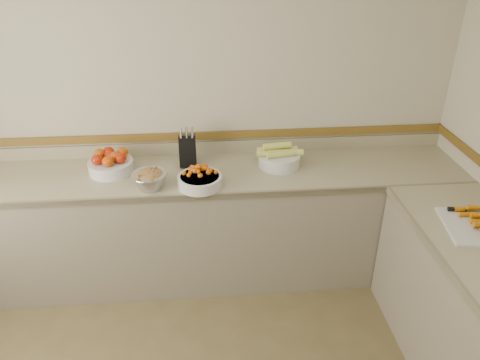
{
  "coord_description": "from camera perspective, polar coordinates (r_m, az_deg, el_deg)",
  "views": [
    {
      "loc": [
        0.12,
        -1.31,
        2.45
      ],
      "look_at": [
        0.35,
        1.35,
        1.0
      ],
      "focal_mm": 35.0,
      "sensor_mm": 36.0,
      "label": 1
    }
  ],
  "objects": [
    {
      "name": "tomato_bowl",
      "position": [
        3.45,
        -15.49,
        2.0
      ],
      "size": [
        0.32,
        0.32,
        0.16
      ],
      "color": "silver",
      "rests_on": "counter_back"
    },
    {
      "name": "counter_back",
      "position": [
        3.59,
        -6.05,
        -5.41
      ],
      "size": [
        4.0,
        0.65,
        1.08
      ],
      "color": "gray",
      "rests_on": "ground_plane"
    },
    {
      "name": "knife_block",
      "position": [
        3.42,
        -6.41,
        3.66
      ],
      "size": [
        0.13,
        0.15,
        0.3
      ],
      "color": "black",
      "rests_on": "counter_back"
    },
    {
      "name": "back_wall",
      "position": [
        3.5,
        -6.73,
        9.17
      ],
      "size": [
        4.0,
        0.0,
        4.0
      ],
      "primitive_type": "plane",
      "rotation": [
        1.57,
        0.0,
        0.0
      ],
      "color": "#B3AD94",
      "rests_on": "ground_plane"
    },
    {
      "name": "rhubarb_bowl",
      "position": [
        3.17,
        -10.95,
        0.12
      ],
      "size": [
        0.24,
        0.24,
        0.14
      ],
      "color": "#B2B2BA",
      "rests_on": "counter_back"
    },
    {
      "name": "cherry_tomato_bowl",
      "position": [
        3.16,
        -4.93,
        0.12
      ],
      "size": [
        0.3,
        0.3,
        0.16
      ],
      "color": "silver",
      "rests_on": "counter_back"
    },
    {
      "name": "corn_bowl",
      "position": [
        3.43,
        4.79,
        2.77
      ],
      "size": [
        0.34,
        0.31,
        0.18
      ],
      "color": "silver",
      "rests_on": "counter_back"
    }
  ]
}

